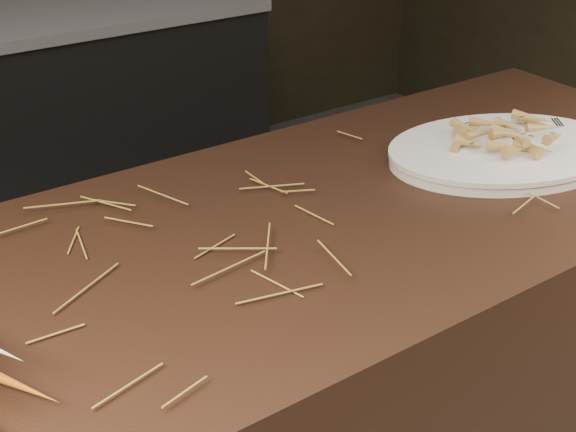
% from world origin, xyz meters
% --- Properties ---
extents(back_counter, '(1.82, 0.62, 0.84)m').
position_xyz_m(back_counter, '(0.30, 2.18, 0.42)').
color(back_counter, black).
rests_on(back_counter, ground).
extents(straw_bedding, '(1.40, 0.60, 0.02)m').
position_xyz_m(straw_bedding, '(0.00, 0.30, 0.91)').
color(straw_bedding, '#A7832C').
rests_on(straw_bedding, main_counter).
extents(serving_platter, '(0.54, 0.44, 0.03)m').
position_xyz_m(serving_platter, '(0.73, 0.27, 0.91)').
color(serving_platter, white).
rests_on(serving_platter, main_counter).
extents(roasted_veg_heap, '(0.27, 0.23, 0.05)m').
position_xyz_m(roasted_veg_heap, '(0.73, 0.27, 0.95)').
color(roasted_veg_heap, '#A48432').
rests_on(roasted_veg_heap, serving_platter).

